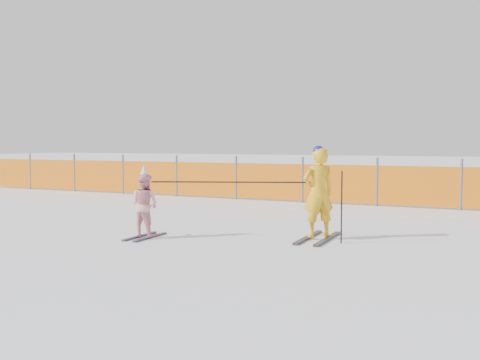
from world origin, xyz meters
The scene contains 5 objects.
ground centered at (0.00, 0.00, 0.00)m, with size 120.00×120.00×0.00m, color white.
adult centered at (1.22, 0.99, 0.79)m, with size 0.65×1.38×1.58m.
child centered at (-1.53, -0.10, 0.58)m, with size 0.55×0.93×1.26m.
ski_poles centered at (0.40, 0.55, 0.85)m, with size 3.10×1.03×1.17m.
safety_fence centered at (-3.93, 6.20, 0.56)m, with size 17.85×0.06×1.25m.
Camera 1 is at (3.79, -7.67, 1.63)m, focal length 40.00 mm.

